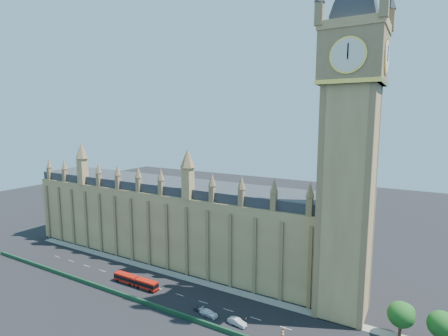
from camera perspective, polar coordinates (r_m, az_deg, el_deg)
The scene contains 15 objects.
ground at distance 105.29m, azimuth -5.37°, elevation -20.44°, with size 400.00×400.00×0.00m, color black.
palace_westminster at distance 130.39m, azimuth -8.86°, elevation -8.20°, with size 120.00×20.00×28.00m.
elizabeth_tower at distance 90.62m, azimuth 20.12°, elevation 10.34°, with size 20.59×20.59×105.00m.
bridge_parapet at distance 98.77m, azimuth -8.64°, elevation -22.17°, with size 160.00×0.60×1.20m, color #1E4C2D.
kerb_north at distance 112.23m, azimuth -2.41°, elevation -18.46°, with size 160.00×3.00×0.16m, color gray.
tree_east_near at distance 96.16m, azimuth 27.09°, elevation -20.48°, with size 6.00×6.00×8.50m.
tree_east_far at distance 96.34m, azimuth 32.17°, elevation -20.79°, with size 6.00×6.00×8.50m.
red_bus at distance 114.16m, azimuth -14.24°, elevation -17.47°, with size 16.15×2.57×2.74m.
car_grey at distance 98.94m, azimuth -3.85°, elevation -22.00°, with size 1.54×3.82×1.30m, color #404347.
car_silver at distance 93.53m, azimuth 2.16°, elevation -23.81°, with size 1.73×4.95×1.63m, color #AEB1B6.
car_white at distance 97.02m, azimuth -2.52°, elevation -22.58°, with size 2.11×5.18×1.50m, color white.
cone_a at distance 93.23m, azimuth 9.81°, elevation -24.39°, with size 0.51×0.51×0.71m.
cone_b at distance 95.85m, azimuth 3.63°, elevation -23.31°, with size 0.51×0.51×0.63m.
cone_c at distance 90.99m, azimuth 9.62°, elevation -25.24°, with size 0.55×0.55×0.80m.
cone_d at distance 91.99m, azimuth 9.62°, elevation -24.86°, with size 0.56×0.56×0.73m.
Camera 1 is at (54.06, -75.09, 50.25)m, focal length 28.00 mm.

